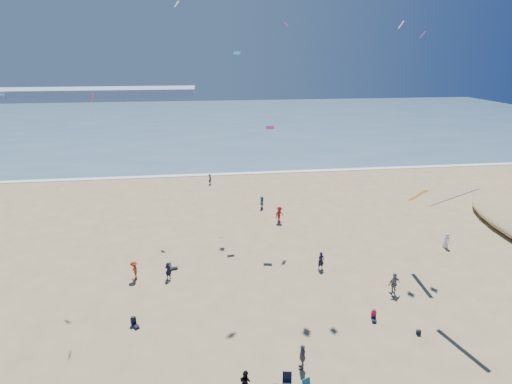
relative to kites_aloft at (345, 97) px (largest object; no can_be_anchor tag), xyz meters
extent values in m
cube|color=#476B84|center=(-9.36, 81.04, -14.97)|extent=(220.00, 100.00, 0.06)
cube|color=white|center=(-9.36, 31.04, -14.96)|extent=(220.00, 1.20, 0.08)
cube|color=#7A8EA8|center=(-69.36, 156.04, -13.40)|extent=(110.00, 20.00, 3.20)
imported|color=maroon|center=(-2.47, 11.70, -14.08)|extent=(1.36, 1.23, 1.84)
imported|color=white|center=(12.58, 3.47, -14.24)|extent=(0.73, 0.87, 1.52)
imported|color=#BA3D1A|center=(-16.71, 1.37, -14.15)|extent=(1.00, 1.25, 1.68)
imported|color=black|center=(-13.91, 1.11, -14.23)|extent=(0.66, 0.56, 1.53)
imported|color=slate|center=(3.93, -3.41, -14.07)|extent=(1.16, 0.73, 1.85)
imported|color=#355F93|center=(-3.83, 16.14, -14.24)|extent=(0.73, 1.47, 1.51)
imported|color=black|center=(-0.71, 1.00, -14.18)|extent=(0.66, 0.49, 1.64)
imported|color=slate|center=(-5.09, -10.21, -14.14)|extent=(0.61, 1.06, 1.71)
imported|color=black|center=(-8.68, -11.59, -14.26)|extent=(0.91, 0.90, 1.48)
imported|color=black|center=(-9.94, 26.31, -14.21)|extent=(0.48, 0.63, 1.57)
cube|color=black|center=(3.49, -8.23, -14.83)|extent=(0.28, 0.18, 0.34)
cube|color=white|center=(7.16, 6.98, 5.41)|extent=(0.67, 0.71, 0.63)
cube|color=white|center=(-12.76, 18.12, 7.94)|extent=(0.65, 0.69, 0.60)
cube|color=#2C92DC|center=(-6.79, 13.86, 3.04)|extent=(0.72, 0.42, 0.30)
cube|color=red|center=(-18.06, 0.62, 0.14)|extent=(0.29, 0.77, 0.60)
cube|color=purple|center=(-4.19, 8.32, -3.66)|extent=(0.84, 0.49, 0.37)
cube|color=purple|center=(-1.84, 13.40, 5.72)|extent=(0.66, 0.90, 0.39)
cube|color=purple|center=(9.25, 6.93, 4.61)|extent=(0.70, 0.73, 0.55)
cube|color=purple|center=(6.33, -5.39, -6.26)|extent=(0.35, 3.14, 2.21)
cube|color=orange|center=(7.43, 0.88, -8.40)|extent=(0.35, 2.64, 1.87)
camera|label=1|loc=(-10.29, -29.01, 3.15)|focal=28.00mm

